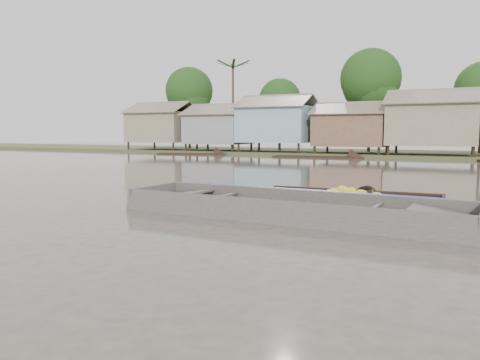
% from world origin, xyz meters
% --- Properties ---
extents(ground, '(120.00, 120.00, 0.00)m').
position_xyz_m(ground, '(0.00, 0.00, 0.00)').
color(ground, '#463F35').
rests_on(ground, ground).
extents(riverbank, '(120.00, 12.47, 10.22)m').
position_xyz_m(riverbank, '(3.03, 31.86, 3.07)').
color(riverbank, '#384723').
rests_on(riverbank, ground).
extents(banana_boat, '(5.15, 1.44, 0.72)m').
position_xyz_m(banana_boat, '(1.87, 3.35, 0.12)').
color(banana_boat, black).
rests_on(banana_boat, ground).
extents(viewer_boat, '(8.73, 2.69, 0.69)m').
position_xyz_m(viewer_boat, '(1.11, 0.53, 0.08)').
color(viewer_boat, '#3E3834').
rests_on(viewer_boat, ground).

